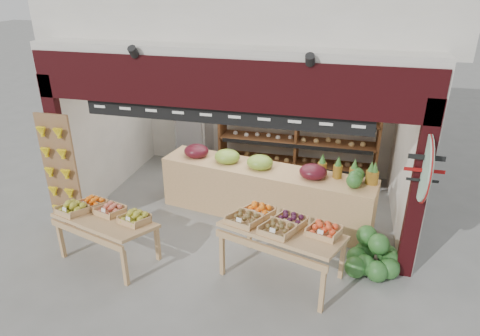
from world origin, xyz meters
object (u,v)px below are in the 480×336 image
Objects in this scene: refrigerator at (195,130)px; display_table_left at (104,216)px; back_shelving at (298,126)px; display_table_right at (280,226)px; mid_counter at (264,191)px; watermelon_pile at (373,258)px; cardboard_stack at (206,180)px.

refrigerator reaches higher than display_table_left.
back_shelving is 1.79× the size of display_table_right.
back_shelving reaches higher than display_table_right.
watermelon_pile is (1.87, -1.12, -0.30)m from mid_counter.
mid_counter is at bearing -44.57° from refrigerator.
back_shelving is 1.87× the size of refrigerator.
watermelon_pile is at bearing 17.91° from display_table_right.
display_table_right is (0.53, -1.56, 0.29)m from mid_counter.
refrigerator is 1.41m from cardboard_stack.
display_table_right is 2.19× the size of watermelon_pile.
refrigerator reaches higher than watermelon_pile.
display_table_right is at bearing -71.33° from mid_counter.
refrigerator is at bearing 87.15° from display_table_left.
display_table_left is 1.92× the size of watermelon_pile.
mid_counter is 2.40× the size of display_table_left.
back_shelving is 4.28m from display_table_left.
back_shelving reaches higher than mid_counter.
display_table_left is at bearing -140.46° from mid_counter.
mid_counter reaches higher than cardboard_stack.
mid_counter is at bearing -100.99° from back_shelving.
display_table_right reaches higher than watermelon_pile.
refrigerator is at bearing 126.28° from display_table_right.
back_shelving is 3.91× the size of watermelon_pile.
back_shelving is at bearing 118.28° from watermelon_pile.
mid_counter reaches higher than display_table_right.
display_table_left is (-0.78, -2.47, 0.49)m from cardboard_stack.
watermelon_pile reaches higher than cardboard_stack.
back_shelving is 0.85× the size of mid_counter.
refrigerator is at bearing 177.93° from back_shelving.
refrigerator is 1.09× the size of display_table_left.
refrigerator is 2.09× the size of watermelon_pile.
refrigerator is 0.45× the size of mid_counter.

